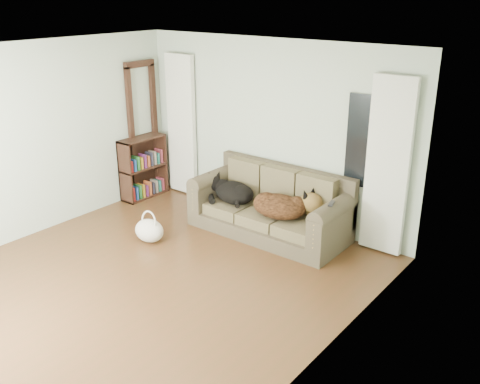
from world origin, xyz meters
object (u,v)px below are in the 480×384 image
Objects in this scene: tote_bag at (149,230)px; bookshelf at (143,167)px; dog_shepherd at (283,207)px; dog_black_lab at (231,192)px; sofa at (269,203)px.

tote_bag is 0.43× the size of bookshelf.
dog_black_lab is at bearing -9.52° from dog_shepherd.
dog_black_lab reaches higher than tote_bag.
bookshelf is at bearing -161.02° from dog_black_lab.
sofa is at bearing 3.88° from bookshelf.
sofa is at bearing 47.00° from tote_bag.
tote_bag is at bearing -133.00° from sofa.
dog_black_lab is at bearing -174.98° from sofa.
bookshelf reaches higher than dog_black_lab.
bookshelf is at bearing -178.19° from sofa.
tote_bag is at bearing -38.51° from bookshelf.
sofa is 2.43m from bookshelf.
sofa is at bearing -23.57° from dog_shepherd.
dog_shepherd is (0.90, -0.03, 0.01)m from dog_black_lab.
sofa is 5.13× the size of tote_bag.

